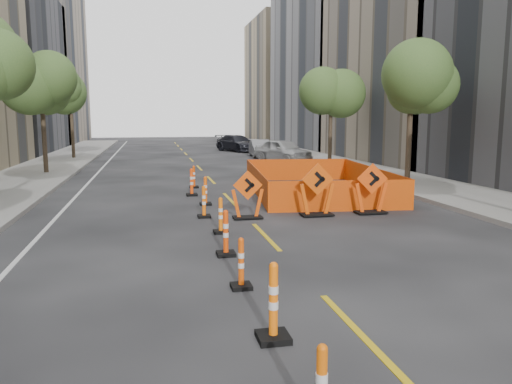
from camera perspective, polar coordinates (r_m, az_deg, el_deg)
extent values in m
plane|color=black|center=(9.40, 6.67, -10.71)|extent=(140.00, 140.00, 0.00)
cube|color=gray|center=(23.79, 18.13, 0.87)|extent=(4.00, 90.00, 0.15)
cube|color=gray|center=(65.90, -25.00, 13.83)|extent=(12.00, 20.00, 20.00)
cube|color=gray|center=(38.03, 20.28, 13.97)|extent=(12.00, 16.00, 14.00)
cube|color=gray|center=(52.95, 10.64, 15.95)|extent=(12.00, 18.00, 20.00)
cube|color=tan|center=(70.05, 4.70, 12.59)|extent=(12.00, 14.00, 16.00)
cylinder|color=#382B1E|center=(28.97, -23.00, 4.91)|extent=(0.24, 0.24, 3.15)
sphere|color=#3B622A|center=(28.96, -23.35, 10.79)|extent=(2.80, 2.80, 2.80)
cylinder|color=#382B1E|center=(38.82, -20.21, 5.83)|extent=(0.24, 0.24, 3.15)
sphere|color=#3B622A|center=(38.82, -20.44, 10.22)|extent=(2.80, 2.80, 2.80)
cylinder|color=#382B1E|center=(23.35, 17.02, 4.49)|extent=(0.24, 0.24, 3.15)
sphere|color=#3B622A|center=(23.35, 17.35, 11.79)|extent=(2.80, 2.80, 2.80)
cylinder|color=#382B1E|center=(32.45, 8.46, 5.82)|extent=(0.24, 0.24, 3.15)
sphere|color=#3B622A|center=(32.45, 8.58, 11.07)|extent=(2.80, 2.80, 2.80)
imported|color=#AEAFB1|center=(34.29, 3.07, 4.75)|extent=(3.60, 5.06, 1.60)
imported|color=gray|center=(39.00, 0.49, 5.03)|extent=(1.74, 4.14, 1.33)
imported|color=black|center=(45.24, -2.16, 5.60)|extent=(3.89, 5.43, 1.46)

